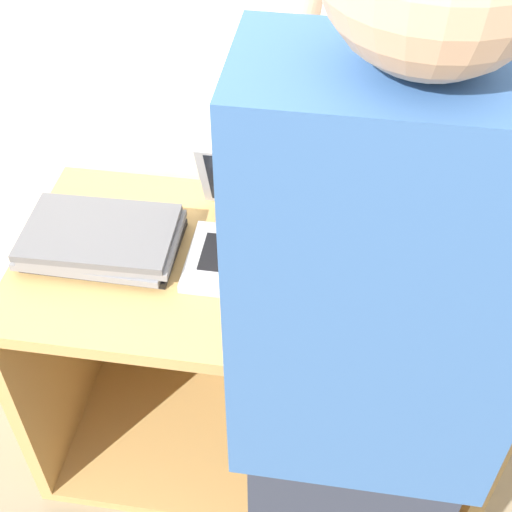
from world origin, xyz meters
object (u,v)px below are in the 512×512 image
(laptop_stack_left, at_px, (102,239))
(laptop_stack_right, at_px, (428,264))
(laptop_open, at_px, (265,236))
(person, at_px, (359,417))

(laptop_stack_left, xyz_separation_m, laptop_stack_right, (0.76, 0.00, 0.03))
(laptop_open, bearing_deg, person, -66.88)
(laptop_stack_left, distance_m, person, 0.80)
(person, bearing_deg, laptop_stack_right, 74.05)
(laptop_open, relative_size, person, 0.20)
(laptop_stack_left, bearing_deg, person, -38.56)
(laptop_stack_right, distance_m, person, 0.53)
(laptop_stack_left, relative_size, person, 0.21)
(laptop_stack_right, bearing_deg, person, -105.95)
(laptop_open, xyz_separation_m, laptop_stack_left, (-0.38, -0.06, -0.01))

